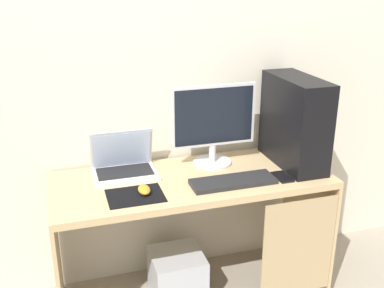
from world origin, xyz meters
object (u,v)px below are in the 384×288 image
object	(u,v)px
keyboard	(233,181)
cell_phone	(282,177)
laptop	(124,165)
subwoofer	(177,276)
pc_tower	(295,121)
monitor	(213,124)
mouse_left	(144,190)

from	to	relation	value
keyboard	cell_phone	size ratio (longest dim) A/B	3.23
laptop	subwoofer	size ratio (longest dim) A/B	1.16
cell_phone	subwoofer	world-z (taller)	cell_phone
cell_phone	laptop	bearing A→B (deg)	158.68
laptop	cell_phone	distance (m)	0.81
laptop	pc_tower	bearing A→B (deg)	-8.51
pc_tower	cell_phone	world-z (taller)	pc_tower
monitor	cell_phone	distance (m)	0.45
monitor	pc_tower	bearing A→B (deg)	-15.57
laptop	keyboard	xyz separation A→B (m)	(0.49, -0.28, -0.03)
keyboard	cell_phone	world-z (taller)	keyboard
pc_tower	subwoofer	xyz separation A→B (m)	(-0.66, -0.02, -0.82)
keyboard	subwoofer	size ratio (longest dim) A/B	1.51
pc_tower	mouse_left	size ratio (longest dim) A/B	4.93
pc_tower	laptop	size ratio (longest dim) A/B	1.47
monitor	subwoofer	bearing A→B (deg)	-151.09
monitor	mouse_left	bearing A→B (deg)	-150.13
keyboard	mouse_left	xyz separation A→B (m)	(-0.44, 0.02, 0.01)
laptop	subwoofer	distance (m)	0.69
monitor	mouse_left	world-z (taller)	monitor
monitor	keyboard	xyz separation A→B (m)	(0.01, -0.27, -0.22)
laptop	keyboard	world-z (taller)	laptop
laptop	keyboard	distance (m)	0.57
monitor	laptop	size ratio (longest dim) A/B	1.42
laptop	mouse_left	distance (m)	0.27
keyboard	cell_phone	bearing A→B (deg)	-2.16
laptop	monitor	bearing A→B (deg)	-2.18
mouse_left	pc_tower	bearing A→B (deg)	8.83
pc_tower	subwoofer	bearing A→B (deg)	-178.27
pc_tower	monitor	distance (m)	0.43
keyboard	mouse_left	size ratio (longest dim) A/B	4.38
keyboard	laptop	bearing A→B (deg)	149.86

